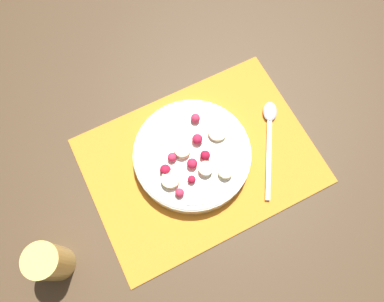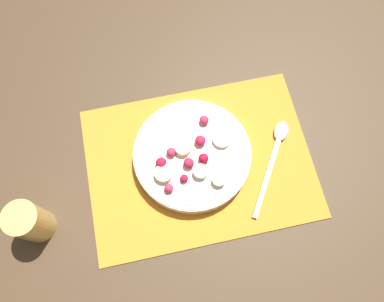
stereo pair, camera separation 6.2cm
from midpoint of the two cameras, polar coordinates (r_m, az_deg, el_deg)
ground_plane at (r=0.75m, az=3.47°, el=-2.07°), size 3.00×3.00×0.00m
placemat at (r=0.75m, az=3.48°, el=-2.00°), size 0.44×0.32×0.01m
fruit_bowl at (r=0.73m, az=2.39°, el=-0.85°), size 0.23×0.23×0.05m
spoon at (r=0.77m, az=14.92°, el=0.19°), size 0.13×0.19×0.01m
drinking_glass at (r=0.72m, az=-21.21°, el=-10.37°), size 0.06×0.06×0.10m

